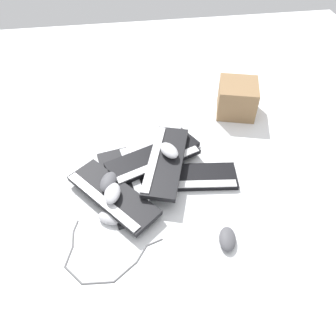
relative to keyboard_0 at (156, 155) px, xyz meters
name	(u,v)px	position (x,y,z in m)	size (l,w,h in m)	color
ground_plane	(176,162)	(-0.05, -0.09, -0.01)	(3.20, 3.20, 0.00)	white
keyboard_0	(156,155)	(0.00, 0.00, 0.00)	(0.35, 0.46, 0.03)	black
keyboard_1	(124,184)	(-0.17, 0.17, 0.00)	(0.46, 0.23, 0.03)	black
keyboard_2	(189,177)	(-0.17, -0.13, 0.00)	(0.20, 0.45, 0.03)	black
keyboard_3	(154,159)	(-0.06, 0.02, 0.03)	(0.30, 0.46, 0.03)	black
keyboard_4	(165,161)	(-0.11, -0.03, 0.06)	(0.46, 0.27, 0.03)	black
keyboard_5	(112,195)	(-0.25, 0.22, 0.03)	(0.43, 0.40, 0.03)	black
mouse_0	(111,218)	(-0.34, 0.23, 0.01)	(0.11, 0.07, 0.04)	#B7B7BC
mouse_1	(169,150)	(-0.08, -0.05, 0.10)	(0.11, 0.07, 0.04)	#B7B7BC
mouse_2	(108,182)	(-0.20, 0.23, 0.07)	(0.11, 0.07, 0.04)	#4C4C51
mouse_3	(112,193)	(-0.26, 0.21, 0.07)	(0.11, 0.07, 0.04)	#B7B7BC
mouse_4	(103,185)	(-0.17, 0.26, 0.01)	(0.11, 0.07, 0.04)	#4C4C51
mouse_5	(227,239)	(-0.51, -0.22, 0.01)	(0.11, 0.07, 0.04)	#4C4C51
cable_0	(101,259)	(-0.52, 0.27, -0.01)	(0.29, 0.38, 0.01)	#59595B
cable_1	(143,166)	(-0.06, 0.07, -0.01)	(0.27, 0.39, 0.01)	black
cardboard_box	(237,98)	(0.30, -0.49, 0.07)	(0.21, 0.20, 0.17)	olive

